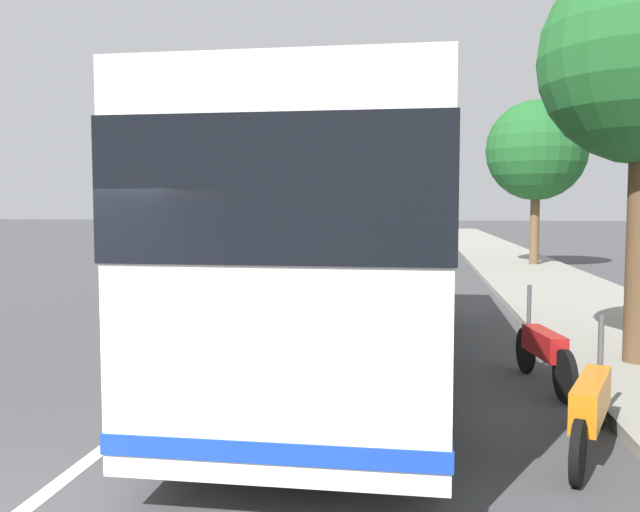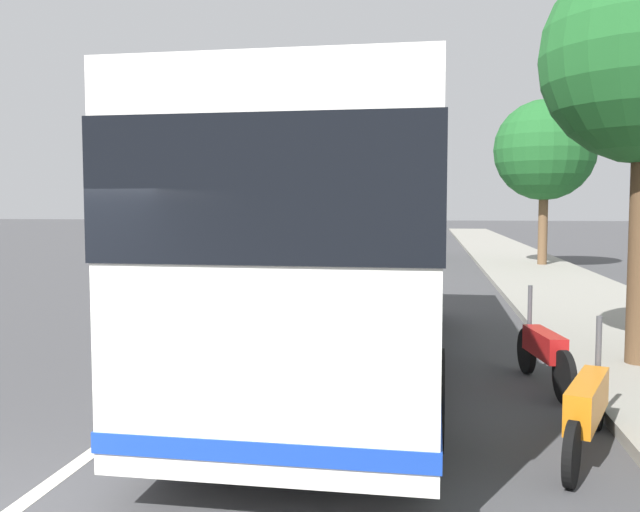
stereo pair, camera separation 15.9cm
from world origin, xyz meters
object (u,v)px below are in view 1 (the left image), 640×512
Objects in this scene: coach_bus at (350,232)px; motorcycle_angled at (544,351)px; car_far_distant at (400,241)px; car_behind_bus at (294,243)px; roadside_tree_far_block at (536,151)px; motorcycle_nearest_curb at (591,405)px; car_oncoming at (345,232)px; car_side_street at (405,228)px.

motorcycle_angled is (-0.80, -2.65, -1.52)m from coach_bus.
car_far_distant is 0.99× the size of car_behind_bus.
roadside_tree_far_block reaches higher than coach_bus.
car_far_distant reaches higher than motorcycle_nearest_curb.
roadside_tree_far_block is at bearing 25.85° from car_oncoming.
motorcycle_angled is 21.19m from car_behind_bus.
motorcycle_angled is at bearing -106.28° from coach_bus.
car_far_distant is at bearing 15.55° from car_oncoming.
car_far_distant reaches higher than car_side_street.
motorcycle_angled is at bearing 20.19° from motorcycle_nearest_curb.
motorcycle_nearest_curb is 0.51× the size of car_far_distant.
car_side_street reaches higher than motorcycle_nearest_curb.
motorcycle_nearest_curb is at bearing -140.34° from coach_bus.
coach_bus is at bearing 4.30° from car_oncoming.
car_side_street is (45.62, 2.64, 0.23)m from motorcycle_nearest_curb.
car_oncoming is at bearing 6.65° from coach_bus.
car_behind_bus is 0.92× the size of car_oncoming.
coach_bus is 3.15m from motorcycle_angled.
car_oncoming is 20.07m from roadside_tree_far_block.
motorcycle_angled is 35.91m from car_oncoming.
car_far_distant is 5.40m from car_behind_bus.
car_behind_bus reaches higher than motorcycle_nearest_curb.
car_behind_bus is 23.57m from car_side_street.
coach_bus is 19.73m from car_behind_bus.
car_oncoming is (-7.82, 3.74, -0.04)m from car_side_street.
roadside_tree_far_block is (20.35, -2.78, 4.01)m from motorcycle_nearest_curb.
motorcycle_nearest_curb is at bearing 170.63° from motorcycle_angled.
car_far_distant reaches higher than motorcycle_angled.
car_behind_bus is at bearing 9.76° from motorcycle_angled.
coach_bus is 2.45× the size of car_behind_bus.
car_oncoming is at bearing 27.71° from roadside_tree_far_block.
motorcycle_nearest_curb is 1.04× the size of motorcycle_angled.
car_far_distant is 12.97m from car_oncoming.
coach_bus is 1.67× the size of roadside_tree_far_block.
roadside_tree_far_block is (17.09, -5.44, 2.49)m from coach_bus.
car_oncoming is (15.34, -0.63, -0.11)m from car_behind_bus.
roadside_tree_far_block reaches higher than motorcycle_angled.
car_behind_bus is at bearing -4.22° from car_oncoming.
motorcycle_nearest_curb is at bearing 7.72° from car_oncoming.
coach_bus reaches higher than car_behind_bus.
coach_bus is at bearing 179.48° from car_far_distant.
roadside_tree_far_block is (-17.44, -9.16, 3.82)m from car_oncoming.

